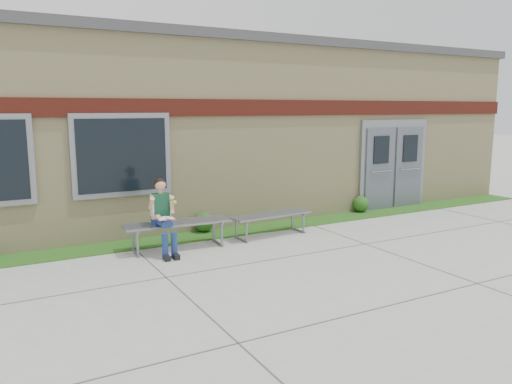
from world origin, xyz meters
TOP-DOWN VIEW (x-y plane):
  - ground at (0.00, 0.00)m, footprint 80.00×80.00m
  - grass_strip at (0.00, 2.60)m, footprint 16.00×0.80m
  - school_building at (-0.00, 5.99)m, footprint 16.20×6.22m
  - bench_left at (-2.28, 1.94)m, footprint 2.00×0.67m
  - bench_right at (-0.28, 1.94)m, footprint 1.79×0.62m
  - girl at (-2.62, 1.74)m, footprint 0.46×0.77m
  - shrub_mid at (-1.38, 2.85)m, footprint 0.42×0.42m
  - shrub_east at (2.87, 2.85)m, footprint 0.40×0.40m

SIDE VIEW (x-z plane):
  - ground at x=0.00m, z-range 0.00..0.00m
  - grass_strip at x=0.00m, z-range 0.00..0.02m
  - shrub_east at x=2.87m, z-range 0.02..0.42m
  - shrub_mid at x=-1.38m, z-range 0.02..0.44m
  - bench_right at x=-0.28m, z-range 0.12..0.58m
  - bench_left at x=-2.28m, z-range 0.14..0.65m
  - girl at x=-2.62m, z-range 0.05..1.42m
  - school_building at x=0.00m, z-range 0.00..4.20m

